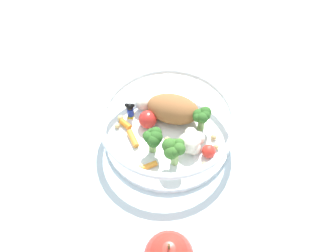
{
  "coord_description": "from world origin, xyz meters",
  "views": [
    {
      "loc": [
        -0.23,
        -0.31,
        0.54
      ],
      "look_at": [
        -0.0,
        -0.01,
        0.03
      ],
      "focal_mm": 38.46,
      "sensor_mm": 36.0,
      "label": 1
    }
  ],
  "objects": [
    {
      "name": "ground_plane",
      "position": [
        0.0,
        0.0,
        0.0
      ],
      "size": [
        2.4,
        2.4,
        0.0
      ],
      "primitive_type": "plane",
      "color": "silver"
    },
    {
      "name": "food_container",
      "position": [
        0.0,
        -0.01,
        0.03
      ],
      "size": [
        0.24,
        0.24,
        0.07
      ],
      "color": "white",
      "rests_on": "ground_plane"
    }
  ]
}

